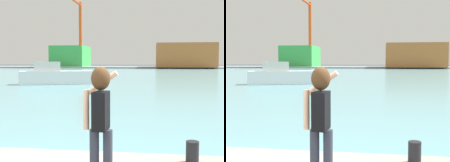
% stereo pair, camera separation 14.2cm
% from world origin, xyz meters
% --- Properties ---
extents(ground_plane, '(220.00, 220.00, 0.00)m').
position_xyz_m(ground_plane, '(0.00, 50.00, 0.00)').
color(ground_plane, '#334751').
extents(harbor_water, '(140.00, 100.00, 0.02)m').
position_xyz_m(harbor_water, '(0.00, 52.00, 0.01)').
color(harbor_water, '#6BA8B2').
rests_on(harbor_water, ground_plane).
extents(far_shore_dock, '(140.00, 20.00, 0.39)m').
position_xyz_m(far_shore_dock, '(0.00, 92.00, 0.19)').
color(far_shore_dock, gray).
rests_on(far_shore_dock, ground_plane).
extents(person_photographer, '(0.53, 0.56, 1.74)m').
position_xyz_m(person_photographer, '(0.57, 0.41, 1.56)').
color(person_photographer, '#2D3342').
rests_on(person_photographer, quay_promenade).
extents(harbor_bollard, '(0.23, 0.23, 0.39)m').
position_xyz_m(harbor_bollard, '(2.04, 1.55, 0.69)').
color(harbor_bollard, black).
rests_on(harbor_bollard, quay_promenade).
extents(boat_moored, '(7.20, 4.06, 2.18)m').
position_xyz_m(boat_moored, '(-8.08, 24.26, 0.83)').
color(boat_moored, white).
rests_on(boat_moored, harbor_water).
extents(warehouse_left, '(10.77, 13.55, 6.64)m').
position_xyz_m(warehouse_left, '(-25.72, 93.67, 3.71)').
color(warehouse_left, green).
rests_on(warehouse_left, far_shore_dock).
extents(warehouse_right, '(16.59, 12.45, 6.86)m').
position_xyz_m(warehouse_right, '(10.64, 86.25, 3.82)').
color(warehouse_right, '#B26633').
rests_on(warehouse_right, far_shore_dock).
extents(port_crane, '(1.00, 12.56, 19.82)m').
position_xyz_m(port_crane, '(-20.91, 86.15, 12.39)').
color(port_crane, '#D84C19').
rests_on(port_crane, far_shore_dock).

